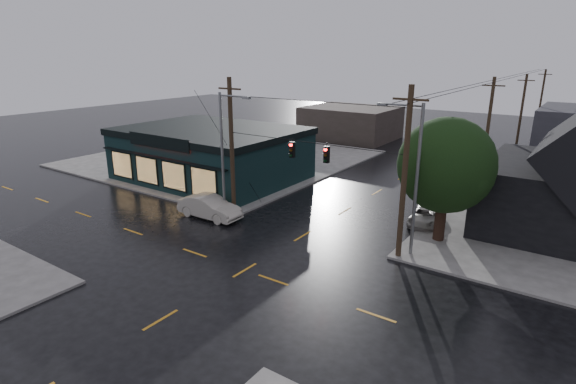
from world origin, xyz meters
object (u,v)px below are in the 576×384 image
Objects in this scene: corner_tree at (446,166)px; sedan_cream at (209,207)px; utility_pole_ne at (398,258)px; suv_silver at (425,216)px; utility_pole_nw at (234,215)px.

corner_tree is 1.57× the size of sedan_cream.
sedan_cream is at bearing -173.92° from utility_pole_ne.
utility_pole_ne is at bearing -91.62° from suv_silver.
corner_tree reaches higher than utility_pole_nw.
corner_tree is 15.57m from utility_pole_nw.
corner_tree reaches higher than sedan_cream.
corner_tree is at bearing 14.96° from utility_pole_nw.
corner_tree is at bearing -72.83° from sedan_cream.
utility_pole_ne is 14.18m from sedan_cream.
utility_pole_nw is at bearing 180.00° from utility_pole_ne.
utility_pole_nw and utility_pole_ne have the same top height.
suv_silver is (-1.72, 2.56, -4.50)m from corner_tree.
suv_silver is at bearing 26.96° from utility_pole_nw.
utility_pole_nw reaches higher than sedan_cream.
suv_silver is at bearing 94.50° from utility_pole_ne.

